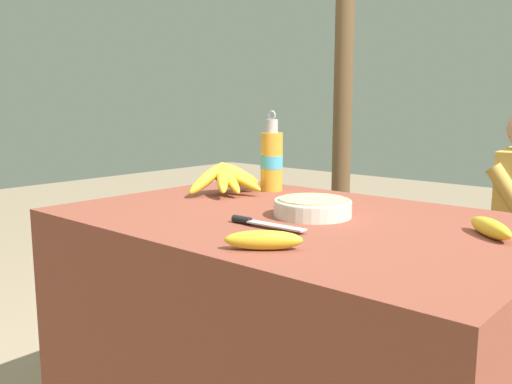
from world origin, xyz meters
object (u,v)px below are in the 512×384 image
object	(u,v)px
serving_bowl	(312,206)
loose_banana_side	(490,228)
banana_bunch_ripe	(229,177)
support_post_near	(344,60)
water_bottle	(272,160)
banana_bunch_green	(416,235)
loose_banana_front	(264,240)
knife	(257,222)
wooden_bench	(502,280)

from	to	relation	value
serving_bowl	loose_banana_side	distance (m)	0.45
banana_bunch_ripe	serving_bowl	size ratio (longest dim) A/B	1.44
serving_bowl	support_post_near	xyz separation A→B (m)	(-0.79, 1.39, 0.51)
water_bottle	banana_bunch_green	size ratio (longest dim) A/B	0.97
banana_bunch_ripe	banana_bunch_green	xyz separation A→B (m)	(0.23, 1.00, -0.35)
serving_bowl	water_bottle	world-z (taller)	water_bottle
loose_banana_front	loose_banana_side	xyz separation A→B (m)	(0.32, 0.43, 0.00)
loose_banana_side	banana_bunch_green	bearing A→B (deg)	121.95
banana_bunch_ripe	banana_bunch_green	bearing A→B (deg)	77.15
banana_bunch_ripe	support_post_near	xyz separation A→B (m)	(-0.36, 1.28, 0.48)
loose_banana_front	banana_bunch_green	size ratio (longest dim) A/B	0.53
serving_bowl	knife	world-z (taller)	serving_bowl
support_post_near	water_bottle	bearing A→B (deg)	-69.50
banana_bunch_green	knife	bearing A→B (deg)	-82.92
wooden_bench	support_post_near	distance (m)	1.40
loose_banana_side	support_post_near	size ratio (longest dim) A/B	0.06
loose_banana_side	knife	size ratio (longest dim) A/B	0.68
wooden_bench	banana_bunch_green	world-z (taller)	banana_bunch_green
loose_banana_side	wooden_bench	bearing A→B (deg)	104.07
loose_banana_side	support_post_near	bearing A→B (deg)	133.21
water_bottle	loose_banana_front	xyz separation A→B (m)	(0.49, -0.62, -0.09)
water_bottle	support_post_near	size ratio (longest dim) A/B	0.11
wooden_bench	banana_bunch_green	xyz separation A→B (m)	(-0.38, -0.00, 0.13)
banana_bunch_ripe	water_bottle	distance (m)	0.18
banana_bunch_ripe	loose_banana_side	distance (m)	0.87
banana_bunch_ripe	loose_banana_side	bearing A→B (deg)	-1.78
loose_banana_side	support_post_near	xyz separation A→B (m)	(-1.23, 1.31, 0.52)
banana_bunch_ripe	loose_banana_side	size ratio (longest dim) A/B	2.07
serving_bowl	support_post_near	distance (m)	1.68
support_post_near	knife	bearing A→B (deg)	-64.62
banana_bunch_ripe	loose_banana_front	bearing A→B (deg)	-40.09
banana_bunch_green	support_post_near	world-z (taller)	support_post_near
banana_bunch_ripe	serving_bowl	xyz separation A→B (m)	(0.42, -0.11, -0.03)
water_bottle	loose_banana_front	size ratio (longest dim) A/B	1.82
wooden_bench	loose_banana_front	bearing A→B (deg)	-92.58
loose_banana_side	knife	world-z (taller)	loose_banana_side
loose_banana_front	wooden_bench	world-z (taller)	loose_banana_front
serving_bowl	wooden_bench	size ratio (longest dim) A/B	0.14
serving_bowl	water_bottle	bearing A→B (deg)	143.91
banana_bunch_ripe	banana_bunch_green	size ratio (longest dim) A/B	1.06
knife	loose_banana_front	bearing A→B (deg)	-47.49
loose_banana_front	banana_bunch_ripe	bearing A→B (deg)	139.91
serving_bowl	loose_banana_side	bearing A→B (deg)	10.41
serving_bowl	loose_banana_front	world-z (taller)	serving_bowl
banana_bunch_ripe	knife	distance (m)	0.50
water_bottle	knife	distance (m)	0.57
serving_bowl	banana_bunch_green	bearing A→B (deg)	100.00
loose_banana_side	banana_bunch_ripe	bearing A→B (deg)	178.22
banana_bunch_green	loose_banana_front	bearing A→B (deg)	-77.74
support_post_near	serving_bowl	bearing A→B (deg)	-60.56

